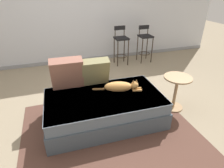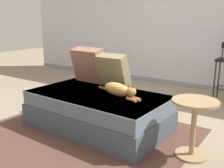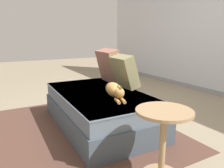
{
  "view_description": "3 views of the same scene",
  "coord_description": "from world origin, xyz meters",
  "px_view_note": "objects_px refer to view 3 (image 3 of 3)",
  "views": [
    {
      "loc": [
        -0.6,
        -2.62,
        1.87
      ],
      "look_at": [
        0.15,
        -0.3,
        0.56
      ],
      "focal_mm": 30.0,
      "sensor_mm": 36.0,
      "label": 1
    },
    {
      "loc": [
        1.91,
        -2.81,
        1.32
      ],
      "look_at": [
        0.15,
        -0.3,
        0.56
      ],
      "focal_mm": 42.0,
      "sensor_mm": 36.0,
      "label": 2
    },
    {
      "loc": [
        2.38,
        -1.54,
        1.13
      ],
      "look_at": [
        0.15,
        -0.3,
        0.56
      ],
      "focal_mm": 35.0,
      "sensor_mm": 36.0,
      "label": 3
    }
  ],
  "objects_px": {
    "throw_pillow_middle": "(124,71)",
    "cat": "(114,90)",
    "throw_pillow_corner": "(110,66)",
    "side_table": "(163,134)",
    "couch": "(99,108)"
  },
  "relations": [
    {
      "from": "couch",
      "to": "throw_pillow_middle",
      "type": "bearing_deg",
      "value": 94.92
    },
    {
      "from": "throw_pillow_corner",
      "to": "side_table",
      "type": "distance_m",
      "value": 1.74
    },
    {
      "from": "side_table",
      "to": "throw_pillow_middle",
      "type": "bearing_deg",
      "value": 161.42
    },
    {
      "from": "throw_pillow_corner",
      "to": "side_table",
      "type": "relative_size",
      "value": 0.86
    },
    {
      "from": "throw_pillow_corner",
      "to": "cat",
      "type": "distance_m",
      "value": 0.82
    },
    {
      "from": "throw_pillow_middle",
      "to": "side_table",
      "type": "relative_size",
      "value": 0.77
    },
    {
      "from": "couch",
      "to": "throw_pillow_corner",
      "type": "distance_m",
      "value": 0.76
    },
    {
      "from": "side_table",
      "to": "cat",
      "type": "bearing_deg",
      "value": 174.21
    },
    {
      "from": "throw_pillow_corner",
      "to": "throw_pillow_middle",
      "type": "xyz_separation_m",
      "value": [
        0.43,
        -0.01,
        -0.03
      ]
    },
    {
      "from": "throw_pillow_middle",
      "to": "couch",
      "type": "bearing_deg",
      "value": -85.08
    },
    {
      "from": "side_table",
      "to": "couch",
      "type": "bearing_deg",
      "value": 178.6
    },
    {
      "from": "couch",
      "to": "side_table",
      "type": "relative_size",
      "value": 3.0
    },
    {
      "from": "couch",
      "to": "cat",
      "type": "height_order",
      "value": "cat"
    },
    {
      "from": "throw_pillow_middle",
      "to": "cat",
      "type": "distance_m",
      "value": 0.47
    },
    {
      "from": "couch",
      "to": "cat",
      "type": "relative_size",
      "value": 2.39
    }
  ]
}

